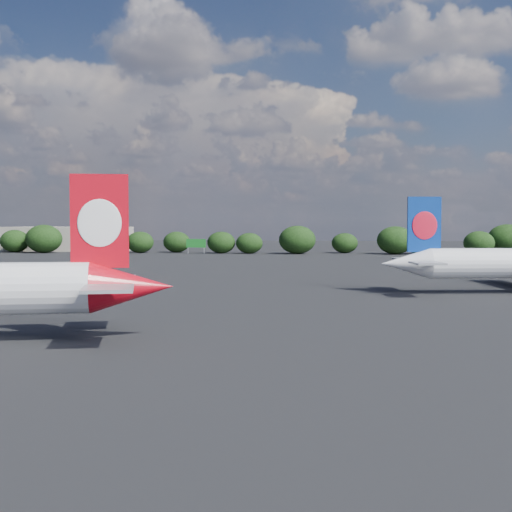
{
  "coord_description": "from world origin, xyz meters",
  "views": [
    {
      "loc": [
        20.89,
        -39.84,
        10.73
      ],
      "look_at": [
        16.0,
        12.0,
        8.0
      ],
      "focal_mm": 50.0,
      "sensor_mm": 36.0,
      "label": 1
    }
  ],
  "objects": [
    {
      "name": "terminal_building",
      "position": [
        -65.0,
        192.0,
        4.0
      ],
      "size": [
        42.0,
        16.0,
        8.0
      ],
      "color": "gray",
      "rests_on": "ground"
    },
    {
      "name": "horizon_treeline",
      "position": [
        13.9,
        179.44,
        3.94
      ],
      "size": [
        201.78,
        16.6,
        9.09
      ],
      "color": "black",
      "rests_on": "ground"
    },
    {
      "name": "highway_sign",
      "position": [
        -18.0,
        176.0,
        3.13
      ],
      "size": [
        6.0,
        0.3,
        4.5
      ],
      "color": "#14681E",
      "rests_on": "ground"
    },
    {
      "name": "ground",
      "position": [
        0.0,
        60.0,
        0.0
      ],
      "size": [
        500.0,
        500.0,
        0.0
      ],
      "primitive_type": "plane",
      "color": "black",
      "rests_on": "ground"
    },
    {
      "name": "billboard_yellow",
      "position": [
        12.0,
        182.0,
        3.87
      ],
      "size": [
        5.0,
        0.3,
        5.5
      ],
      "color": "yellow",
      "rests_on": "ground"
    }
  ]
}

